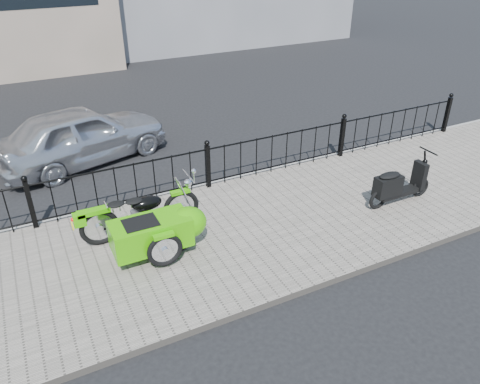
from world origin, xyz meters
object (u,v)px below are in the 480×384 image
motorcycle_sidecar (159,226)px  sedan_car (82,135)px  scooter (397,186)px  spare_tire (180,237)px

motorcycle_sidecar → sedan_car: bearing=95.8°
motorcycle_sidecar → scooter: 4.76m
spare_tire → sedan_car: size_ratio=0.14×
scooter → spare_tire: scooter is taller
motorcycle_sidecar → scooter: size_ratio=1.48×
motorcycle_sidecar → spare_tire: 0.41m
scooter → motorcycle_sidecar: bearing=172.4°
spare_tire → sedan_car: 4.73m
sedan_car → spare_tire: bearing=173.2°
spare_tire → scooter: bearing=-5.4°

